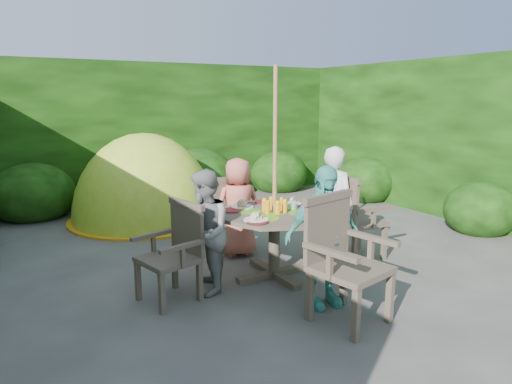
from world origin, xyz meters
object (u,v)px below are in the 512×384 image
garden_chair_right (352,216)px  garden_chair_front (342,257)px  garden_chair_left (175,250)px  child_right (333,206)px  child_left (205,232)px  child_back (238,207)px  garden_chair_back (226,211)px  child_front (323,237)px  patio_table (275,222)px  dome_tent (147,219)px  parasol_pole (275,175)px

garden_chair_right → garden_chair_front: 1.56m
garden_chair_left → child_right: bearing=76.4°
child_left → child_back: child_left is taller
garden_chair_right → child_left: size_ratio=0.80×
garden_chair_back → child_left: child_left is taller
garden_chair_left → child_left: (0.30, -0.01, 0.13)m
garden_chair_back → child_back: 0.32m
garden_chair_back → child_right: (0.85, -1.07, 0.20)m
child_front → garden_chair_back: bearing=97.2°
patio_table → garden_chair_left: 1.11m
garden_chair_back → garden_chair_front: size_ratio=0.87×
garden_chair_right → dome_tent: (-1.64, 2.95, -0.52)m
child_right → child_front: (-0.77, -0.82, -0.03)m
child_back → garden_chair_right: bearing=151.0°
child_left → child_front: size_ratio=0.93×
child_front → child_right: bearing=51.8°
patio_table → child_left: (-0.80, -0.03, 0.01)m
garden_chair_right → child_back: (-1.12, 0.76, 0.08)m
dome_tent → garden_chair_back: bearing=-81.1°
patio_table → garden_chair_right: size_ratio=1.30×
child_front → child_left: bearing=141.8°
patio_table → garden_chair_left: bearing=-179.1°
parasol_pole → dome_tent: (-0.55, 2.99, -1.10)m
parasol_pole → garden_chair_right: bearing=2.0°
garden_chair_front → child_front: bearing=75.2°
patio_table → garden_chair_right: garden_chair_right is taller
patio_table → child_front: 0.80m
parasol_pole → dome_tent: bearing=100.3°
garden_chair_front → child_back: bearing=78.2°
garden_chair_left → child_front: child_front is taller
parasol_pole → child_left: bearing=-178.2°
garden_chair_front → child_back: 1.89m
garden_chair_back → patio_table: bearing=99.4°
garden_chair_left → child_left: child_left is taller
child_front → dome_tent: dome_tent is taller
garden_chair_left → garden_chair_back: bearing=121.8°
parasol_pole → child_right: 0.90m
garden_chair_left → child_back: child_back is taller
dome_tent → parasol_pole: bearing=-85.5°
garden_chair_front → child_right: child_right is taller
garden_chair_back → dome_tent: (-0.50, 1.89, -0.48)m
parasol_pole → garden_chair_right: parasol_pole is taller
parasol_pole → child_front: bearing=-88.2°
patio_table → dome_tent: dome_tent is taller
garden_chair_left → parasol_pole: bearing=76.0°
garden_chair_right → garden_chair_back: size_ratio=1.07×
garden_chair_back → child_left: bearing=62.9°
garden_chair_back → child_back: bearing=100.8°
child_left → dome_tent: bearing=-169.5°
child_front → dome_tent: bearing=103.6°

